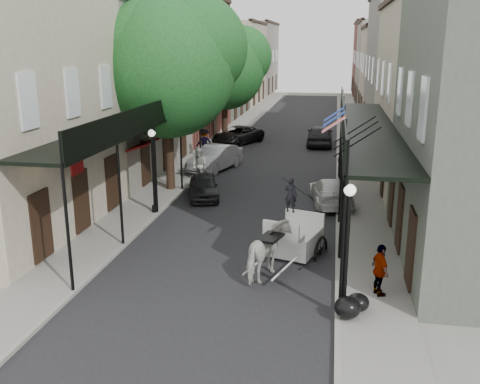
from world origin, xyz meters
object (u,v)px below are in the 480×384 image
at_px(pedestrian_walking, 199,166).
at_px(car_left_far, 238,135).
at_px(tree_near, 175,63).
at_px(lamppost_right_near, 347,248).
at_px(lamppost_left, 153,170).
at_px(pedestrian_sidewalk_left, 204,143).
at_px(carriage, 300,220).
at_px(car_right_near, 331,192).
at_px(car_left_near, 204,186).
at_px(lamppost_right_far, 342,132).
at_px(car_left_mid, 215,158).
at_px(tree_far, 230,65).
at_px(car_right_far, 320,135).
at_px(horse, 269,252).
at_px(pedestrian_sidewalk_right, 380,270).

xyz_separation_m(pedestrian_walking, car_left_far, (-0.10, 12.26, -0.32)).
height_order(tree_near, lamppost_right_near, tree_near).
bearing_deg(pedestrian_walking, lamppost_left, -72.36).
relative_size(tree_near, lamppost_right_near, 2.60).
xyz_separation_m(tree_near, pedestrian_walking, (0.70, 1.56, -5.50)).
distance_m(pedestrian_walking, pedestrian_sidewalk_left, 6.75).
bearing_deg(carriage, car_right_near, 97.03).
relative_size(carriage, car_left_near, 0.87).
relative_size(lamppost_right_far, car_left_mid, 0.82).
relative_size(tree_far, lamppost_left, 2.32).
relative_size(carriage, car_right_far, 0.65).
xyz_separation_m(lamppost_right_near, lamppost_right_far, (0.00, 20.00, 0.00)).
relative_size(lamppost_right_near, car_left_near, 1.07).
distance_m(tree_near, car_right_far, 16.72).
distance_m(lamppost_right_near, horse, 3.44).
distance_m(carriage, pedestrian_sidewalk_right, 4.44).
height_order(car_left_near, car_left_mid, car_left_mid).
relative_size(horse, pedestrian_sidewalk_left, 1.15).
relative_size(lamppost_right_far, pedestrian_walking, 1.89).
bearing_deg(carriage, pedestrian_sidewalk_left, 132.38).
relative_size(car_left_mid, car_right_far, 0.97).
relative_size(tree_far, carriage, 2.87).
bearing_deg(car_left_near, pedestrian_sidewalk_right, -67.49).
distance_m(tree_near, lamppost_left, 6.10).
bearing_deg(tree_near, pedestrian_sidewalk_left, 94.56).
bearing_deg(car_right_far, lamppost_left, 69.06).
bearing_deg(horse, car_right_far, -75.21).
bearing_deg(tree_far, car_right_far, 1.46).
distance_m(tree_near, car_right_near, 9.83).
distance_m(lamppost_left, pedestrian_walking, 5.87).
bearing_deg(pedestrian_sidewalk_left, tree_near, 64.95).
relative_size(carriage, car_right_near, 0.71).
bearing_deg(carriage, car_right_far, 106.69).
bearing_deg(car_right_near, horse, 68.85).
distance_m(lamppost_right_near, car_left_far, 27.15).
bearing_deg(car_right_far, lamppost_right_far, 102.40).
height_order(tree_near, horse, tree_near).
xyz_separation_m(car_left_near, car_left_far, (-1.00, 15.00, 0.07)).
xyz_separation_m(lamppost_right_near, car_left_near, (-6.70, 11.00, -1.46)).
bearing_deg(horse, pedestrian_walking, -48.76).
bearing_deg(car_right_near, car_right_far, -95.42).
height_order(lamppost_left, car_right_near, lamppost_left).
bearing_deg(lamppost_left, pedestrian_walking, 84.03).
height_order(tree_near, tree_far, tree_near).
bearing_deg(car_left_far, car_right_far, 27.99).
relative_size(lamppost_left, carriage, 1.24).
bearing_deg(pedestrian_walking, horse, -41.99).
height_order(tree_far, car_right_far, tree_far).
height_order(lamppost_left, car_left_mid, lamppost_left).
relative_size(horse, car_right_near, 0.50).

